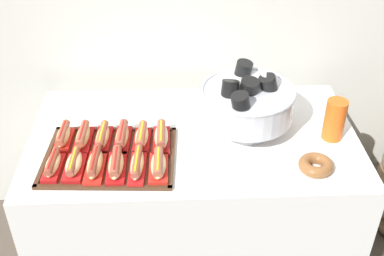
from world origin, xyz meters
TOP-DOWN VIEW (x-y plane):
  - buffet_table at (0.00, 0.00)m, footprint 1.30×0.73m
  - serving_tray at (-0.32, -0.13)m, footprint 0.50×0.39m
  - hot_dog_0 at (-0.51, -0.20)m, footprint 0.06×0.16m
  - hot_dog_1 at (-0.43, -0.21)m, footprint 0.07×0.15m
  - hot_dog_2 at (-0.36, -0.21)m, footprint 0.07×0.18m
  - hot_dog_3 at (-0.28, -0.22)m, footprint 0.07×0.18m
  - hot_dog_4 at (-0.21, -0.22)m, footprint 0.06×0.19m
  - hot_dog_5 at (-0.13, -0.22)m, footprint 0.07×0.17m
  - hot_dog_6 at (-0.50, -0.04)m, footprint 0.06×0.16m
  - hot_dog_7 at (-0.43, -0.04)m, footprint 0.07×0.17m
  - hot_dog_8 at (-0.35, -0.05)m, footprint 0.07×0.18m
  - hot_dog_9 at (-0.28, -0.05)m, footprint 0.07×0.18m
  - hot_dog_10 at (-0.20, -0.05)m, footprint 0.07×0.16m
  - hot_dog_11 at (-0.13, -0.06)m, footprint 0.07×0.18m
  - punch_bowl at (0.21, 0.03)m, footprint 0.37×0.37m
  - cup_stack at (0.54, -0.04)m, footprint 0.08×0.08m
  - donut at (0.43, -0.23)m, footprint 0.13×0.13m

SIDE VIEW (x-z plane):
  - buffet_table at x=0.00m, z-range 0.02..0.78m
  - serving_tray at x=-0.32m, z-range 0.76..0.77m
  - donut at x=0.43m, z-range 0.76..0.80m
  - hot_dog_0 at x=-0.51m, z-range 0.76..0.82m
  - hot_dog_5 at x=-0.13m, z-range 0.76..0.82m
  - hot_dog_8 at x=-0.35m, z-range 0.76..0.82m
  - hot_dog_1 at x=-0.43m, z-range 0.76..0.82m
  - hot_dog_3 at x=-0.28m, z-range 0.76..0.82m
  - hot_dog_4 at x=-0.21m, z-range 0.76..0.82m
  - hot_dog_2 at x=-0.36m, z-range 0.76..0.83m
  - hot_dog_10 at x=-0.20m, z-range 0.76..0.83m
  - hot_dog_7 at x=-0.43m, z-range 0.76..0.83m
  - hot_dog_9 at x=-0.28m, z-range 0.76..0.83m
  - hot_dog_11 at x=-0.13m, z-range 0.76..0.83m
  - hot_dog_6 at x=-0.50m, z-range 0.76..0.83m
  - cup_stack at x=0.54m, z-range 0.76..0.93m
  - punch_bowl at x=0.21m, z-range 0.77..1.02m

